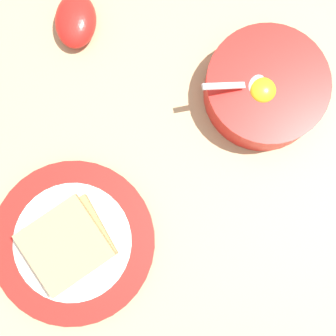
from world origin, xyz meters
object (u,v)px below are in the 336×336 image
Objects in this scene: soup_spoon at (74,16)px; toast_sandwich at (65,247)px; toast_plate at (72,246)px; egg_bowl at (263,92)px.

toast_sandwich is at bearing 26.38° from soup_spoon.
egg_bowl is at bearing 154.87° from toast_plate.
toast_sandwich is (0.00, -0.00, 0.02)m from toast_plate.
soup_spoon is (-0.25, -0.13, 0.01)m from toast_plate.
toast_sandwich is 0.28m from soup_spoon.
egg_bowl is 0.29m from toast_plate.
toast_sandwich is 0.77× the size of soup_spoon.
toast_plate is 1.65× the size of toast_sandwich.
soup_spoon is (0.01, -0.25, -0.01)m from egg_bowl.
toast_sandwich reaches higher than toast_plate.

